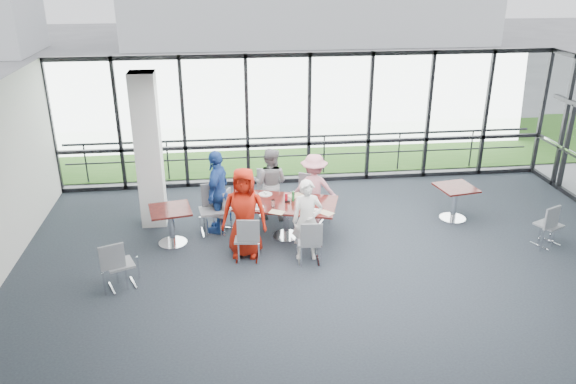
{
  "coord_description": "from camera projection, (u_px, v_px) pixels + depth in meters",
  "views": [
    {
      "loc": [
        -2.09,
        -8.06,
        5.18
      ],
      "look_at": [
        -0.91,
        1.71,
        1.1
      ],
      "focal_mm": 35.0,
      "sensor_mm": 36.0,
      "label": 1
    }
  ],
  "objects": [
    {
      "name": "curtain_wall_back",
      "position": [
        309.0,
        120.0,
        13.58
      ],
      "size": [
        12.0,
        0.1,
        3.2
      ],
      "primitive_type": "cube",
      "color": "white",
      "rests_on": "ground"
    },
    {
      "name": "menu_c",
      "position": [
        296.0,
        195.0,
        11.4
      ],
      "size": [
        0.38,
        0.35,
        0.0
      ],
      "primitive_type": "cube",
      "rotation": [
        0.0,
        0.0,
        0.54
      ],
      "color": "beige",
      "rests_on": "main_table"
    },
    {
      "name": "tumbler_b",
      "position": [
        300.0,
        203.0,
        10.86
      ],
      "size": [
        0.07,
        0.07,
        0.14
      ],
      "primitive_type": "cylinder",
      "color": "white",
      "rests_on": "main_table"
    },
    {
      "name": "diner_far_right",
      "position": [
        314.0,
        189.0,
        11.71
      ],
      "size": [
        1.05,
        0.68,
        1.51
      ],
      "primitive_type": "imported",
      "rotation": [
        0.0,
        0.0,
        2.95
      ],
      "color": "pink",
      "rests_on": "ground"
    },
    {
      "name": "apron",
      "position": [
        285.0,
        128.0,
        18.79
      ],
      "size": [
        80.0,
        70.0,
        0.02
      ],
      "primitive_type": "cube",
      "color": "slate",
      "rests_on": "ground"
    },
    {
      "name": "ceiling",
      "position": [
        362.0,
        103.0,
        8.38
      ],
      "size": [
        12.0,
        10.0,
        0.04
      ],
      "primitive_type": "cube",
      "color": "white",
      "rests_on": "ground"
    },
    {
      "name": "diner_end",
      "position": [
        218.0,
        191.0,
        11.31
      ],
      "size": [
        0.83,
        1.13,
        1.73
      ],
      "primitive_type": "imported",
      "rotation": [
        0.0,
        0.0,
        -1.87
      ],
      "color": "#244A9D",
      "rests_on": "ground"
    },
    {
      "name": "diner_far_left",
      "position": [
        270.0,
        184.0,
        11.92
      ],
      "size": [
        0.88,
        0.72,
        1.56
      ],
      "primitive_type": "imported",
      "rotation": [
        0.0,
        0.0,
        2.77
      ],
      "color": "gray",
      "rests_on": "ground"
    },
    {
      "name": "plate_end",
      "position": [
        246.0,
        199.0,
        11.21
      ],
      "size": [
        0.26,
        0.26,
        0.01
      ],
      "primitive_type": "cylinder",
      "color": "white",
      "rests_on": "main_table"
    },
    {
      "name": "grass_strip",
      "position": [
        293.0,
        145.0,
        16.94
      ],
      "size": [
        80.0,
        5.0,
        0.01
      ],
      "primitive_type": "cube",
      "color": "#255E19",
      "rests_on": "ground"
    },
    {
      "name": "chair_spare_lb",
      "position": [
        212.0,
        211.0,
        11.35
      ],
      "size": [
        0.53,
        0.53,
        0.97
      ],
      "primitive_type": null,
      "rotation": [
        0.0,
        0.0,
        3.28
      ],
      "color": "gray",
      "rests_on": "ground"
    },
    {
      "name": "tumbler_d",
      "position": [
        247.0,
        200.0,
        11.0
      ],
      "size": [
        0.07,
        0.07,
        0.15
      ],
      "primitive_type": "cylinder",
      "color": "white",
      "rests_on": "main_table"
    },
    {
      "name": "condiment_caddy",
      "position": [
        287.0,
        201.0,
        11.08
      ],
      "size": [
        0.1,
        0.07,
        0.04
      ],
      "primitive_type": "cube",
      "color": "black",
      "rests_on": "main_table"
    },
    {
      "name": "plate_nr",
      "position": [
        314.0,
        211.0,
        10.67
      ],
      "size": [
        0.25,
        0.25,
        0.01
      ],
      "primitive_type": "cylinder",
      "color": "white",
      "rests_on": "main_table"
    },
    {
      "name": "diner_near_right",
      "position": [
        307.0,
        220.0,
        10.27
      ],
      "size": [
        0.6,
        0.46,
        1.54
      ],
      "primitive_type": "imported",
      "rotation": [
        0.0,
        0.0,
        -0.09
      ],
      "color": "white",
      "rests_on": "ground"
    },
    {
      "name": "tumbler_a",
      "position": [
        273.0,
        204.0,
        10.84
      ],
      "size": [
        0.07,
        0.07,
        0.15
      ],
      "primitive_type": "cylinder",
      "color": "white",
      "rests_on": "main_table"
    },
    {
      "name": "structural_column",
      "position": [
        149.0,
        151.0,
        11.35
      ],
      "size": [
        0.5,
        0.5,
        3.2
      ],
      "primitive_type": "cube",
      "color": "white",
      "rests_on": "ground"
    },
    {
      "name": "exit_door",
      "position": [
        566.0,
        148.0,
        13.31
      ],
      "size": [
        0.12,
        1.6,
        2.1
      ],
      "primitive_type": "cube",
      "color": "black",
      "rests_on": "ground"
    },
    {
      "name": "ketchup_bottle",
      "position": [
        286.0,
        198.0,
        11.06
      ],
      "size": [
        0.06,
        0.06,
        0.18
      ],
      "primitive_type": "cylinder",
      "color": "#B20F1C",
      "rests_on": "main_table"
    },
    {
      "name": "side_table_right",
      "position": [
        456.0,
        193.0,
        11.89
      ],
      "size": [
        0.87,
        0.87,
        0.75
      ],
      "rotation": [
        0.0,
        0.0,
        0.17
      ],
      "color": "#37100F",
      "rests_on": "ground"
    },
    {
      "name": "chair_main_end",
      "position": [
        219.0,
        213.0,
        11.41
      ],
      "size": [
        0.55,
        0.55,
        0.85
      ],
      "primitive_type": null,
      "rotation": [
        0.0,
        0.0,
        -1.98
      ],
      "color": "gray",
      "rests_on": "ground"
    },
    {
      "name": "chair_main_nr",
      "position": [
        309.0,
        242.0,
        10.24
      ],
      "size": [
        0.45,
        0.45,
        0.84
      ],
      "primitive_type": null,
      "rotation": [
        0.0,
        0.0,
        -0.09
      ],
      "color": "gray",
      "rests_on": "ground"
    },
    {
      "name": "chair_spare_r",
      "position": [
        549.0,
        225.0,
        10.87
      ],
      "size": [
        0.56,
        0.56,
        0.86
      ],
      "primitive_type": null,
      "rotation": [
        0.0,
        0.0,
        0.43
      ],
      "color": "gray",
      "rests_on": "ground"
    },
    {
      "name": "chair_main_fr",
      "position": [
        315.0,
        199.0,
        11.94
      ],
      "size": [
        0.63,
        0.63,
        0.95
      ],
      "primitive_type": null,
      "rotation": [
        0.0,
        0.0,
        2.63
      ],
      "color": "gray",
      "rests_on": "ground"
    },
    {
      "name": "plate_nl",
      "position": [
        257.0,
        207.0,
        10.84
      ],
      "size": [
        0.26,
        0.26,
        0.01
      ],
      "primitive_type": "cylinder",
      "color": "white",
      "rests_on": "main_table"
    },
    {
      "name": "side_table_left",
      "position": [
        171.0,
        215.0,
        10.84
      ],
      "size": [
        0.9,
        0.9,
        0.75
      ],
      "rotation": [
        0.0,
        0.0,
        0.18
      ],
      "color": "#37100F",
      "rests_on": "ground"
    },
    {
      "name": "plate_fr",
      "position": [
        311.0,
        198.0,
        11.28
      ],
      "size": [
        0.27,
        0.27,
        0.01
      ],
      "primitive_type": "cylinder",
      "color": "white",
      "rests_on": "main_table"
    },
    {
      "name": "chair_spare_la",
      "position": [
        120.0,
        264.0,
        9.45
      ],
      "size": [
        0.56,
        0.56,
        0.88
      ],
      "primitive_type": null,
      "rotation": [
        0.0,
        0.0,
        0.39
      ],
      "color": "gray",
      "rests_on": "ground"
    },
    {
      "name": "menu_a",
      "position": [
        277.0,
        212.0,
        10.65
      ],
      "size": [
        0.34,
        0.3,
        0.0
      ],
      "primitive_type": "cube",
      "rotation": [
        0.0,
        0.0,
        -0.5
      ],
      "color": "beige",
      "rests_on": "main_table"
    },
    {
      "name": "main_table",
      "position": [
        286.0,
        208.0,
        11.11
      ],
      "size": [
        2.2,
        1.62,
        0.75
      ],
      "rotation": [
        0.0,
        0.0,
        -0.3
      ],
      "color": "#37100F",
      "rests_on": "ground"
    },
    {
      "name": "plate_fl",
      "position": [
        265.0,
        194.0,
        11.45
      ],
      "size": [
        0.28,
        0.28,
        0.01
      ],
      "primitive_type": "cylinder",
      "color": "white",
      "rests_on": "main_table"
    },
    {
      "name": "floor",
      "position": [
        353.0,
        287.0,
        9.61
      ],
      "size": [
        12.0,
        10.0,
        0.02
      ],
      "primitive_type": "cube",
      "color": "#212630",
      "rests_on": "ground"
    },
    {
      "name": "guard_rail",
      "position": [
        305.0,
        155.0,
        14.55
      ],
      "size": [
        12.0,
        0.06,
        0.06
      ],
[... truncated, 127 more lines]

